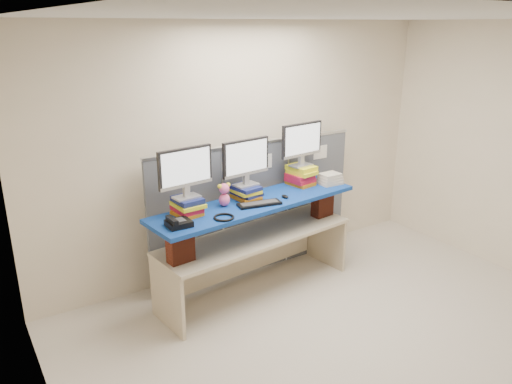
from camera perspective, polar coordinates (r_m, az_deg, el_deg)
room at (r=4.16m, az=13.17°, el=-0.78°), size 5.00×4.00×2.80m
cubicle_partition at (r=5.68m, az=-0.08°, el=-1.75°), size 2.60×0.06×1.53m
desk at (r=5.28m, az=0.00°, el=-6.20°), size 2.24×0.87×0.66m
brick_pier_left at (r=4.64m, az=-8.65°, el=-6.03°), size 0.25×0.16×0.33m
brick_pier_right at (r=5.72m, az=7.61°, el=-1.15°), size 0.25×0.16×0.33m
blue_board at (r=5.10m, az=-0.00°, el=-1.29°), size 2.36×0.83×0.04m
book_stack_left at (r=4.76m, az=-7.84°, el=-1.59°), size 0.28×0.31×0.17m
book_stack_center at (r=5.13m, az=-1.14°, el=-0.05°), size 0.28×0.34×0.15m
book_stack_right at (r=5.61m, az=5.14°, el=1.93°), size 0.29×0.34×0.22m
monitor_left at (r=4.65m, az=-8.07°, el=2.52°), size 0.55×0.18×0.48m
monitor_center at (r=5.03m, az=-1.17°, el=3.72°), size 0.55×0.18×0.48m
monitor_right at (r=5.51m, az=5.25°, el=5.73°), size 0.55×0.18×0.48m
keyboard at (r=4.98m, az=0.39°, el=-1.36°), size 0.46×0.23×0.03m
mouse at (r=5.20m, az=3.33°, el=-0.51°), size 0.07×0.10×0.03m
desk_phone at (r=4.51m, az=-8.91°, el=-3.50°), size 0.21×0.19×0.09m
headset at (r=4.65m, az=-3.69°, el=-2.90°), size 0.20×0.20×0.02m
plush_toy at (r=4.93m, az=-3.65°, el=-0.29°), size 0.14×0.10×0.24m
binder_stack at (r=5.69m, az=8.44°, el=1.49°), size 0.26×0.21×0.12m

